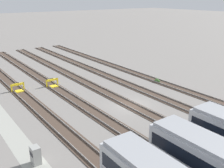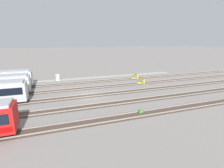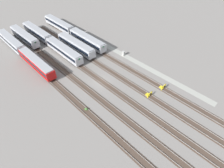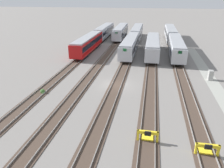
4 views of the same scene
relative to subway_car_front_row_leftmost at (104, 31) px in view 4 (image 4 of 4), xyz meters
The scene contains 19 objects.
ground_plane 38.98m from the subway_car_front_row_leftmost, 164.92° to the right, with size 400.00×400.00×0.00m, color gray.
service_walkway 45.06m from the subway_car_front_row_leftmost, 146.63° to the right, with size 54.00×2.00×0.01m, color #9E9E93.
rail_track_nearest 42.73m from the subway_car_front_row_leftmost, 151.72° to the right, with size 90.00×2.23×0.21m.
rail_track_near_inner 40.59m from the subway_car_front_row_leftmost, 158.02° to the right, with size 90.00×2.23×0.21m.
rail_track_middle 38.98m from the subway_car_front_row_leftmost, 164.92° to the right, with size 90.00×2.24×0.21m.
rail_track_far_inner 37.98m from the subway_car_front_row_leftmost, behind, with size 90.00×2.23×0.21m.
rail_track_farthest 37.64m from the subway_car_front_row_leftmost, behind, with size 90.00×2.23×0.21m.
subway_car_front_row_leftmost is the anchor object (origin of this frame).
subway_car_front_row_left_inner 27.53m from the subway_car_front_row_leftmost, 132.59° to the right, with size 18.05×3.14×3.70m.
subway_car_front_row_centre 10.18m from the subway_car_front_row_leftmost, 89.47° to the right, with size 18.02×2.94×3.70m.
subway_car_front_row_right_inner 20.22m from the subway_car_front_row_leftmost, 89.51° to the right, with size 18.00×2.85×3.70m.
subway_car_front_row_rightmost 18.63m from the subway_car_front_row_leftmost, behind, with size 18.00×2.86×3.70m.
subway_car_back_row_leftmost 24.02m from the subway_car_front_row_leftmost, 140.85° to the right, with size 18.00×2.87×3.70m.
subway_car_back_row_centre 5.12m from the subway_car_front_row_leftmost, 85.44° to the right, with size 18.04×3.11×3.70m.
subway_car_back_row_rightmost 21.19m from the subway_car_front_row_leftmost, 151.53° to the right, with size 18.03×3.03×3.70m.
bumper_stop_nearest_track 55.36m from the subway_car_front_row_leftmost, 158.57° to the right, with size 1.35×2.00×1.22m.
bumper_stop_near_inner_track 52.76m from the subway_car_front_row_leftmost, 163.28° to the right, with size 1.35×2.00×1.22m.
electrical_cabinet 41.02m from the subway_car_front_row_leftmost, 143.18° to the right, with size 0.90×0.73×1.60m.
weed_clump 42.49m from the subway_car_front_row_leftmost, behind, with size 0.92×0.70×0.64m.
Camera 4 is at (-30.39, -4.85, 12.83)m, focal length 35.00 mm.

